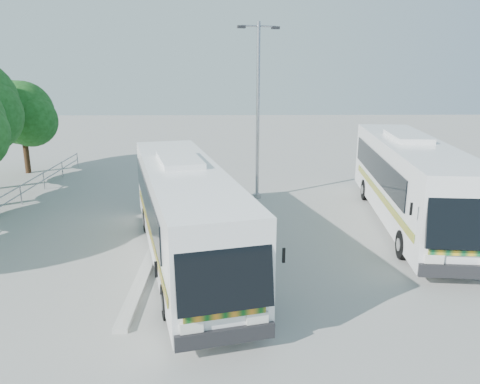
{
  "coord_description": "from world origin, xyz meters",
  "views": [
    {
      "loc": [
        0.66,
        -16.92,
        6.82
      ],
      "look_at": [
        1.02,
        2.81,
        1.46
      ],
      "focal_mm": 35.0,
      "sensor_mm": 36.0,
      "label": 1
    }
  ],
  "objects_px": {
    "coach_main": "(185,211)",
    "coach_adjacent": "(411,180)",
    "tree_far_e": "(23,113)",
    "lamppost": "(258,105)"
  },
  "relations": [
    {
      "from": "tree_far_e",
      "to": "coach_main",
      "type": "distance_m",
      "value": 18.68
    },
    {
      "from": "tree_far_e",
      "to": "lamppost",
      "type": "relative_size",
      "value": 0.67
    },
    {
      "from": "coach_adjacent",
      "to": "lamppost",
      "type": "distance_m",
      "value": 8.26
    },
    {
      "from": "coach_adjacent",
      "to": "lamppost",
      "type": "height_order",
      "value": "lamppost"
    },
    {
      "from": "tree_far_e",
      "to": "lamppost",
      "type": "bearing_deg",
      "value": -23.27
    },
    {
      "from": "coach_main",
      "to": "tree_far_e",
      "type": "bearing_deg",
      "value": 114.6
    },
    {
      "from": "coach_main",
      "to": "coach_adjacent",
      "type": "relative_size",
      "value": 0.94
    },
    {
      "from": "coach_main",
      "to": "coach_adjacent",
      "type": "xyz_separation_m",
      "value": [
        9.48,
        3.98,
        0.12
      ]
    },
    {
      "from": "tree_far_e",
      "to": "coach_adjacent",
      "type": "xyz_separation_m",
      "value": [
        21.11,
        -10.5,
        -1.9
      ]
    },
    {
      "from": "coach_adjacent",
      "to": "lamppost",
      "type": "bearing_deg",
      "value": 152.87
    }
  ]
}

